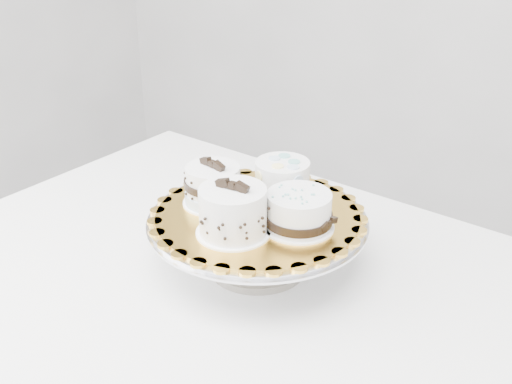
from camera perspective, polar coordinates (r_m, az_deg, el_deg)
The scene contains 7 objects.
table at distance 1.09m, azimuth 0.17°, elevation -11.41°, with size 1.25×0.91×0.75m.
cake_stand at distance 1.04m, azimuth 0.14°, elevation -3.64°, with size 0.36×0.36×0.10m.
cake_board at distance 1.02m, azimuth 0.14°, elevation -2.06°, with size 0.33×0.33×0.00m, color orange.
cake_swirl at distance 0.95m, azimuth -2.07°, elevation -1.83°, with size 0.11×0.11×0.09m.
cake_banded at distance 1.04m, azimuth -3.84°, elevation 0.48°, with size 0.11×0.11×0.08m.
cake_dots at distance 1.06m, azimuth 2.35°, elevation 1.08°, with size 0.11×0.11×0.07m.
cake_ribbon at distance 0.97m, azimuth 3.87°, elevation -1.78°, with size 0.12×0.11×0.06m.
Camera 1 is at (0.36, -0.66, 1.34)m, focal length 45.00 mm.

